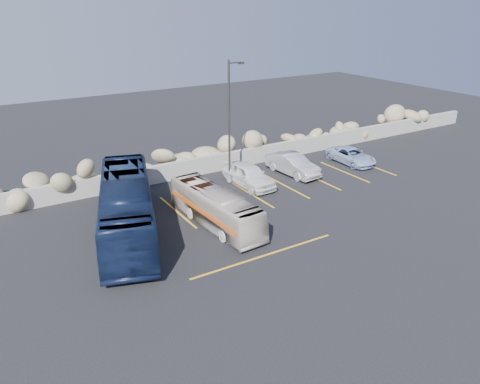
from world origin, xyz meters
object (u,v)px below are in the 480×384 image
lamppost (230,119)px  car_d (351,156)px  vintage_bus (215,207)px  tour_coach (127,208)px  car_a (249,175)px  car_b (293,164)px

lamppost → car_d: lamppost is taller
vintage_bus → car_d: (13.68, 3.80, -0.45)m
vintage_bus → car_d: vintage_bus is taller
tour_coach → car_a: size_ratio=2.43×
tour_coach → car_d: bearing=25.4°
lamppost → vintage_bus: size_ratio=1.09×
lamppost → car_a: lamppost is taller
car_b → car_d: size_ratio=1.07×
car_a → car_d: (9.03, -0.12, -0.18)m
tour_coach → car_d: tour_coach is taller
vintage_bus → tour_coach: (-4.39, 1.46, 0.47)m
lamppost → car_a: 3.81m
vintage_bus → car_d: bearing=12.4°
lamppost → car_b: 5.84m
car_b → car_d: bearing=-8.8°
vintage_bus → car_a: (4.65, 3.92, -0.27)m
car_a → car_b: 3.82m
vintage_bus → car_a: 6.09m
lamppost → car_d: (9.74, -1.31, -3.73)m
tour_coach → car_b: bearing=30.0°
car_a → car_d: size_ratio=1.07×
vintage_bus → car_b: (8.46, 4.17, -0.30)m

